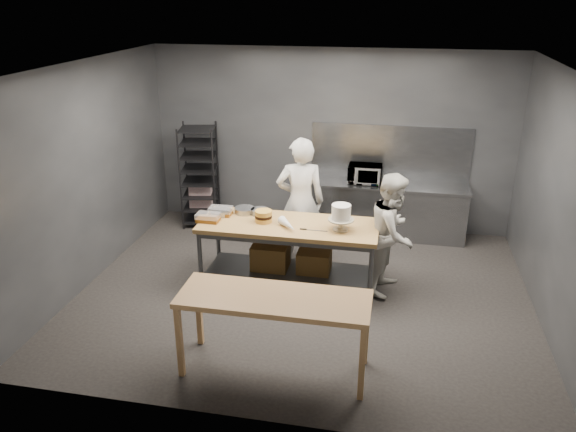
{
  "coord_description": "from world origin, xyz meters",
  "views": [
    {
      "loc": [
        1.09,
        -6.62,
        3.84
      ],
      "look_at": [
        -0.25,
        0.14,
        1.05
      ],
      "focal_mm": 35.0,
      "sensor_mm": 36.0,
      "label": 1
    }
  ],
  "objects_px": {
    "chef_right": "(392,233)",
    "frosted_cake_stand": "(341,214)",
    "work_table": "(289,246)",
    "layer_cake": "(264,216)",
    "chef_behind": "(300,202)",
    "microwave": "(365,174)",
    "speed_rack": "(200,176)",
    "near_counter": "(274,304)"
  },
  "relations": [
    {
      "from": "chef_right",
      "to": "frosted_cake_stand",
      "type": "relative_size",
      "value": 4.71
    },
    {
      "from": "work_table",
      "to": "layer_cake",
      "type": "xyz_separation_m",
      "value": [
        -0.34,
        -0.02,
        0.43
      ]
    },
    {
      "from": "frosted_cake_stand",
      "to": "chef_behind",
      "type": "bearing_deg",
      "value": 130.06
    },
    {
      "from": "microwave",
      "to": "speed_rack",
      "type": "bearing_deg",
      "value": -178.37
    },
    {
      "from": "chef_behind",
      "to": "frosted_cake_stand",
      "type": "distance_m",
      "value": 1.06
    },
    {
      "from": "near_counter",
      "to": "chef_behind",
      "type": "relative_size",
      "value": 1.04
    },
    {
      "from": "near_counter",
      "to": "chef_right",
      "type": "distance_m",
      "value": 2.35
    },
    {
      "from": "near_counter",
      "to": "layer_cake",
      "type": "xyz_separation_m",
      "value": [
        -0.57,
        1.89,
        0.19
      ]
    },
    {
      "from": "work_table",
      "to": "speed_rack",
      "type": "bearing_deg",
      "value": 135.71
    },
    {
      "from": "work_table",
      "to": "speed_rack",
      "type": "height_order",
      "value": "speed_rack"
    },
    {
      "from": "near_counter",
      "to": "microwave",
      "type": "relative_size",
      "value": 3.69
    },
    {
      "from": "work_table",
      "to": "chef_behind",
      "type": "bearing_deg",
      "value": 87.13
    },
    {
      "from": "speed_rack",
      "to": "frosted_cake_stand",
      "type": "distance_m",
      "value": 3.32
    },
    {
      "from": "work_table",
      "to": "frosted_cake_stand",
      "type": "height_order",
      "value": "frosted_cake_stand"
    },
    {
      "from": "work_table",
      "to": "frosted_cake_stand",
      "type": "bearing_deg",
      "value": -8.31
    },
    {
      "from": "microwave",
      "to": "layer_cake",
      "type": "height_order",
      "value": "microwave"
    },
    {
      "from": "chef_right",
      "to": "microwave",
      "type": "bearing_deg",
      "value": 30.97
    },
    {
      "from": "speed_rack",
      "to": "layer_cake",
      "type": "relative_size",
      "value": 7.57
    },
    {
      "from": "microwave",
      "to": "frosted_cake_stand",
      "type": "height_order",
      "value": "frosted_cake_stand"
    },
    {
      "from": "layer_cake",
      "to": "frosted_cake_stand",
      "type": "bearing_deg",
      "value": -4.49
    },
    {
      "from": "microwave",
      "to": "layer_cake",
      "type": "bearing_deg",
      "value": -121.53
    },
    {
      "from": "near_counter",
      "to": "frosted_cake_stand",
      "type": "xyz_separation_m",
      "value": [
        0.49,
        1.81,
        0.33
      ]
    },
    {
      "from": "near_counter",
      "to": "speed_rack",
      "type": "xyz_separation_m",
      "value": [
        -2.16,
        3.8,
        0.04
      ]
    },
    {
      "from": "chef_behind",
      "to": "chef_right",
      "type": "xyz_separation_m",
      "value": [
        1.35,
        -0.57,
        -0.14
      ]
    },
    {
      "from": "chef_right",
      "to": "layer_cake",
      "type": "height_order",
      "value": "chef_right"
    },
    {
      "from": "chef_right",
      "to": "microwave",
      "type": "xyz_separation_m",
      "value": [
        -0.5,
        1.84,
        0.22
      ]
    },
    {
      "from": "microwave",
      "to": "layer_cake",
      "type": "relative_size",
      "value": 2.34
    },
    {
      "from": "work_table",
      "to": "frosted_cake_stand",
      "type": "distance_m",
      "value": 0.92
    },
    {
      "from": "frosted_cake_stand",
      "to": "layer_cake",
      "type": "bearing_deg",
      "value": 175.51
    },
    {
      "from": "chef_right",
      "to": "layer_cake",
      "type": "bearing_deg",
      "value": 110.7
    },
    {
      "from": "microwave",
      "to": "chef_right",
      "type": "bearing_deg",
      "value": -74.66
    },
    {
      "from": "speed_rack",
      "to": "microwave",
      "type": "height_order",
      "value": "speed_rack"
    },
    {
      "from": "microwave",
      "to": "frosted_cake_stand",
      "type": "xyz_separation_m",
      "value": [
        -0.17,
        -2.07,
        0.09
      ]
    },
    {
      "from": "near_counter",
      "to": "chef_right",
      "type": "xyz_separation_m",
      "value": [
        1.16,
        2.04,
        0.01
      ]
    },
    {
      "from": "speed_rack",
      "to": "chef_behind",
      "type": "height_order",
      "value": "chef_behind"
    },
    {
      "from": "chef_behind",
      "to": "frosted_cake_stand",
      "type": "xyz_separation_m",
      "value": [
        0.67,
        -0.8,
        0.18
      ]
    },
    {
      "from": "speed_rack",
      "to": "chef_right",
      "type": "height_order",
      "value": "speed_rack"
    },
    {
      "from": "speed_rack",
      "to": "chef_behind",
      "type": "distance_m",
      "value": 2.31
    },
    {
      "from": "work_table",
      "to": "microwave",
      "type": "relative_size",
      "value": 4.43
    },
    {
      "from": "work_table",
      "to": "microwave",
      "type": "distance_m",
      "value": 2.21
    },
    {
      "from": "chef_right",
      "to": "microwave",
      "type": "height_order",
      "value": "chef_right"
    },
    {
      "from": "chef_behind",
      "to": "microwave",
      "type": "xyz_separation_m",
      "value": [
        0.84,
        1.27,
        0.09
      ]
    }
  ]
}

